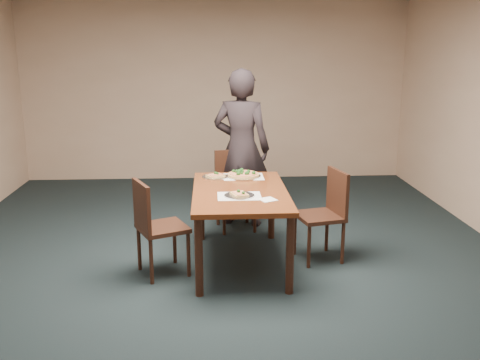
{
  "coord_description": "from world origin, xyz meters",
  "views": [
    {
      "loc": [
        -0.09,
        -4.49,
        2.1
      ],
      "look_at": [
        0.19,
        0.45,
        0.85
      ],
      "focal_mm": 40.0,
      "sensor_mm": 36.0,
      "label": 1
    }
  ],
  "objects": [
    {
      "name": "diner",
      "position": [
        0.28,
        1.67,
        0.93
      ],
      "size": [
        0.78,
        0.63,
        1.85
      ],
      "primitive_type": "imported",
      "rotation": [
        0.0,
        0.0,
        2.82
      ],
      "color": "black",
      "rests_on": "ground"
    },
    {
      "name": "slice_plate_near",
      "position": [
        0.17,
        0.24,
        0.76
      ],
      "size": [
        0.28,
        0.28,
        0.06
      ],
      "color": "silver",
      "rests_on": "dining_table"
    },
    {
      "name": "placemat_main",
      "position": [
        0.26,
        0.98,
        0.75
      ],
      "size": [
        0.42,
        0.32,
        0.0
      ],
      "primitive_type": "cube",
      "color": "white",
      "rests_on": "dining_table"
    },
    {
      "name": "napkin",
      "position": [
        0.42,
        0.1,
        0.75
      ],
      "size": [
        0.19,
        0.19,
        0.01
      ],
      "primitive_type": "cube",
      "rotation": [
        0.0,
        0.0,
        0.44
      ],
      "color": "white",
      "rests_on": "dining_table"
    },
    {
      "name": "pizza_pan",
      "position": [
        0.25,
        0.98,
        0.78
      ],
      "size": [
        0.37,
        0.37,
        0.07
      ],
      "color": "silver",
      "rests_on": "dining_table"
    },
    {
      "name": "chair_left",
      "position": [
        -0.62,
        0.22,
        0.52
      ],
      "size": [
        0.56,
        0.56,
        0.91
      ],
      "rotation": [
        0.0,
        0.0,
        2.0
      ],
      "color": "black",
      "rests_on": "ground"
    },
    {
      "name": "dining_table",
      "position": [
        0.19,
        0.45,
        0.66
      ],
      "size": [
        0.9,
        1.5,
        0.75
      ],
      "color": "#532410",
      "rests_on": "ground"
    },
    {
      "name": "room_shell",
      "position": [
        0.0,
        0.0,
        1.74
      ],
      "size": [
        8.0,
        8.0,
        8.0
      ],
      "color": "#CBA78D",
      "rests_on": "ground"
    },
    {
      "name": "chair_right",
      "position": [
        1.06,
        0.53,
        0.52
      ],
      "size": [
        0.5,
        0.5,
        0.91
      ],
      "rotation": [
        0.0,
        0.0,
        -1.34
      ],
      "color": "black",
      "rests_on": "ground"
    },
    {
      "name": "placemat_near",
      "position": [
        0.17,
        0.24,
        0.75
      ],
      "size": [
        0.4,
        0.3,
        0.0
      ],
      "primitive_type": "cube",
      "color": "white",
      "rests_on": "dining_table"
    },
    {
      "name": "slice_plate_far",
      "position": [
        -0.04,
        0.98,
        0.76
      ],
      "size": [
        0.28,
        0.28,
        0.06
      ],
      "color": "silver",
      "rests_on": "dining_table"
    },
    {
      "name": "ground",
      "position": [
        0.0,
        0.0,
        0.0
      ],
      "size": [
        8.0,
        8.0,
        0.0
      ],
      "primitive_type": "plane",
      "color": "black",
      "rests_on": "ground"
    },
    {
      "name": "chair_far",
      "position": [
        0.19,
        1.56,
        0.52
      ],
      "size": [
        0.49,
        0.49,
        0.91
      ],
      "rotation": [
        0.0,
        0.0,
        0.18
      ],
      "color": "black",
      "rests_on": "ground"
    }
  ]
}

